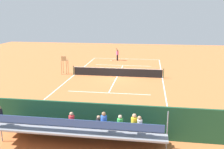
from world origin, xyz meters
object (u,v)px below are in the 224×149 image
bleacher_stand (82,130)px  equipment_bag (97,128)px  courtside_bench (127,123)px  tennis_player (117,54)px  umpire_chair (64,63)px  tennis_ball_near (111,62)px  tennis_net (117,72)px  tennis_racket (111,61)px  tennis_ball_far (110,64)px

bleacher_stand → equipment_bag: size_ratio=10.07×
courtside_bench → tennis_player: tennis_player is taller
umpire_chair → tennis_ball_near: umpire_chair is taller
tennis_net → equipment_bag: tennis_net is taller
tennis_player → equipment_bag: bearing=94.3°
tennis_racket → tennis_ball_near: tennis_ball_near is taller
tennis_net → equipment_bag: (-0.49, 13.40, -0.32)m
tennis_ball_near → tennis_player: bearing=-120.4°
tennis_net → tennis_racket: bearing=-77.1°
tennis_ball_near → tennis_ball_far: 1.87m
bleacher_stand → tennis_ball_near: size_ratio=137.27×
tennis_racket → tennis_net: bearing=102.9°
umpire_chair → courtside_bench: umpire_chair is taller
equipment_bag → tennis_ball_near: bearing=-83.7°
umpire_chair → tennis_player: (-4.99, -9.34, -0.30)m
bleacher_stand → tennis_player: size_ratio=4.70×
tennis_player → tennis_ball_far: tennis_player is taller
tennis_net → equipment_bag: bearing=92.1°
bleacher_stand → courtside_bench: 3.07m
tennis_net → tennis_player: 9.59m
bleacher_stand → umpire_chair: bleacher_stand is taller
tennis_player → umpire_chair: bearing=61.9°
umpire_chair → tennis_racket: (-4.09, -9.05, -1.30)m
equipment_bag → tennis_player: tennis_player is taller
tennis_ball_far → equipment_bag: bearing=96.6°
courtside_bench → tennis_ball_near: courtside_bench is taller
bleacher_stand → tennis_player: bleacher_stand is taller
tennis_player → tennis_racket: bearing=18.0°
tennis_ball_near → tennis_ball_far: size_ratio=1.00×
bleacher_stand → tennis_racket: bearing=-84.9°
tennis_net → tennis_racket: (2.11, -9.21, -0.49)m
courtside_bench → equipment_bag: (1.80, 0.13, -0.38)m
courtside_bench → tennis_ball_far: (4.07, -19.71, -0.53)m
tennis_net → courtside_bench: tennis_net is taller
tennis_player → tennis_ball_far: 3.27m
tennis_net → tennis_ball_far: tennis_net is taller
tennis_player → tennis_ball_far: size_ratio=29.18×
umpire_chair → equipment_bag: 15.17m
tennis_net → tennis_ball_near: bearing=-77.0°
bleacher_stand → tennis_net: bearing=-89.6°
bleacher_stand → equipment_bag: 2.17m
bleacher_stand → courtside_bench: bearing=-135.9°
tennis_player → tennis_racket: size_ratio=3.36×
tennis_ball_near → equipment_bag: bearing=96.3°
bleacher_stand → tennis_player: bearing=-87.0°
bleacher_stand → tennis_ball_far: bleacher_stand is taller
umpire_chair → tennis_ball_near: 9.28m
courtside_bench → tennis_racket: 22.92m
tennis_racket → tennis_ball_near: 0.94m
umpire_chair → tennis_ball_far: umpire_chair is taller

